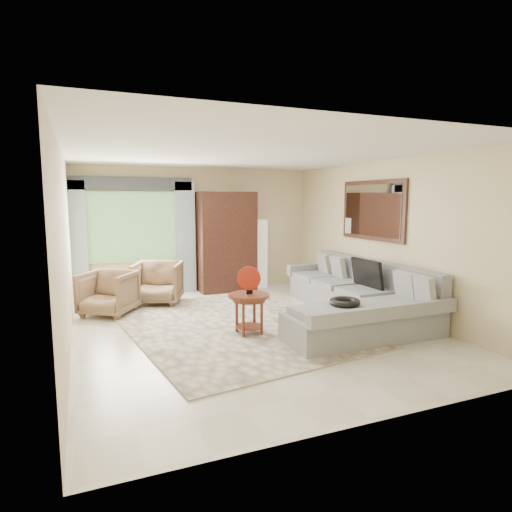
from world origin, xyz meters
name	(u,v)px	position (x,y,z in m)	size (l,w,h in m)	color
ground	(250,328)	(0.00, 0.00, 0.00)	(6.00, 6.00, 0.00)	silver
area_rug	(233,326)	(-0.21, 0.17, 0.01)	(3.00, 4.00, 0.02)	beige
sectional_sofa	(355,302)	(1.78, -0.18, 0.28)	(2.30, 3.46, 0.90)	#969A9E
tv_screen	(367,274)	(2.05, -0.11, 0.72)	(0.06, 0.74, 0.48)	black
garden_hose	(345,302)	(1.00, -1.03, 0.55)	(0.43, 0.43, 0.09)	black
coffee_table	(249,313)	(-0.12, -0.28, 0.31)	(0.60, 0.60, 0.60)	#4F1D15
red_disc	(249,278)	(-0.12, -0.28, 0.83)	(0.34, 0.34, 0.03)	#A12010
armchair_left	(108,293)	(-1.93, 1.61, 0.37)	(0.79, 0.82, 0.74)	brown
armchair_right	(158,283)	(-1.02, 2.10, 0.39)	(0.84, 0.87, 0.79)	olive
potted_plant	(105,290)	(-1.94, 2.40, 0.27)	(0.48, 0.42, 0.54)	#999999
armoire	(227,242)	(0.55, 2.72, 1.05)	(1.20, 0.55, 2.10)	black
floor_lamp	(260,254)	(1.35, 2.78, 0.75)	(0.24, 0.24, 1.50)	silver
window	(132,227)	(-1.35, 2.97, 1.40)	(1.80, 0.04, 1.40)	#669E59
curtain_left	(76,242)	(-2.40, 2.88, 1.15)	(0.40, 0.08, 2.30)	#9EB7CC
curtain_right	(185,238)	(-0.30, 2.88, 1.15)	(0.40, 0.08, 2.30)	#9EB7CC
valance	(131,184)	(-1.35, 2.90, 2.25)	(2.40, 0.12, 0.26)	#1E232D
wall_mirror	(372,210)	(2.46, 0.35, 1.75)	(0.05, 1.70, 1.05)	black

